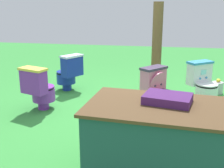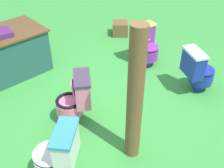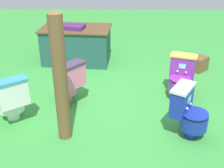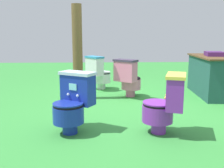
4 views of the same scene
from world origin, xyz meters
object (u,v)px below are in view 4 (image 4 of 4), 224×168
object	(u,v)px
toilet_blue	(73,102)
toilet_white	(99,72)
toilet_pink	(128,78)
lemon_bucket	(70,81)
toilet_purple	(165,104)
vendor_table	(218,75)
wooden_post	(78,53)

from	to	relation	value
toilet_blue	toilet_white	world-z (taller)	same
toilet_pink	lemon_bucket	bearing A→B (deg)	177.99
toilet_blue	toilet_purple	distance (m)	1.11
toilet_pink	toilet_purple	distance (m)	1.88
toilet_white	lemon_bucket	world-z (taller)	toilet_white
vendor_table	lemon_bucket	size ratio (longest dim) A/B	5.52
toilet_purple	lemon_bucket	bearing A→B (deg)	45.00
toilet_pink	toilet_white	bearing A→B (deg)	167.17
toilet_blue	vendor_table	distance (m)	3.21
toilet_blue	vendor_table	world-z (taller)	vendor_table
toilet_pink	toilet_white	distance (m)	0.93
vendor_table	wooden_post	size ratio (longest dim) A/B	0.89
toilet_purple	toilet_white	size ratio (longest dim) A/B	1.00
vendor_table	lemon_bucket	xyz separation A→B (m)	(-1.01, -3.00, -0.28)
wooden_post	toilet_white	bearing A→B (deg)	155.52
toilet_pink	toilet_blue	xyz separation A→B (m)	(1.75, -0.86, -0.00)
toilet_pink	toilet_blue	world-z (taller)	same
toilet_blue	wooden_post	bearing A→B (deg)	-56.15
vendor_table	toilet_white	bearing A→B (deg)	-105.52
toilet_pink	lemon_bucket	distance (m)	1.67
toilet_blue	wooden_post	distance (m)	1.75
toilet_pink	toilet_white	world-z (taller)	same
toilet_white	vendor_table	size ratio (longest dim) A/B	0.48
toilet_pink	wooden_post	world-z (taller)	wooden_post
toilet_purple	toilet_pink	bearing A→B (deg)	25.93
toilet_blue	lemon_bucket	bearing A→B (deg)	-51.37
toilet_blue	toilet_pink	bearing A→B (deg)	-84.98
toilet_purple	lemon_bucket	world-z (taller)	toilet_purple
toilet_purple	lemon_bucket	size ratio (longest dim) A/B	2.63
wooden_post	lemon_bucket	bearing A→B (deg)	-166.04
wooden_post	vendor_table	bearing A→B (deg)	93.57
toilet_pink	toilet_purple	size ratio (longest dim) A/B	1.00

